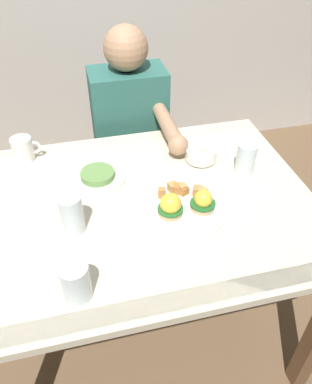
{
  "coord_description": "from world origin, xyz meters",
  "views": [
    {
      "loc": [
        -0.18,
        -0.96,
        1.61
      ],
      "look_at": [
        0.05,
        0.0,
        0.78
      ],
      "focal_mm": 35.8,
      "sensor_mm": 36.0,
      "label": 1
    }
  ],
  "objects_px": {
    "fruit_bowl": "(201,154)",
    "water_glass_near": "(76,284)",
    "diner_person": "(132,133)",
    "side_plate": "(98,177)",
    "coffee_mug": "(23,148)",
    "water_glass_extra": "(246,160)",
    "dining_table": "(141,225)",
    "eggs_benedict_plate": "(185,206)",
    "fork": "(238,143)",
    "water_glass_far": "(72,216)"
  },
  "relations": [
    {
      "from": "fork",
      "to": "water_glass_extra",
      "type": "distance_m",
      "value": 0.2
    },
    {
      "from": "water_glass_far",
      "to": "diner_person",
      "type": "relative_size",
      "value": 0.12
    },
    {
      "from": "fruit_bowl",
      "to": "water_glass_near",
      "type": "relative_size",
      "value": 1.06
    },
    {
      "from": "fruit_bowl",
      "to": "water_glass_extra",
      "type": "bearing_deg",
      "value": -36.83
    },
    {
      "from": "side_plate",
      "to": "dining_table",
      "type": "bearing_deg",
      "value": -53.16
    },
    {
      "from": "dining_table",
      "to": "water_glass_extra",
      "type": "relative_size",
      "value": 10.33
    },
    {
      "from": "fork",
      "to": "water_glass_extra",
      "type": "height_order",
      "value": "water_glass_extra"
    },
    {
      "from": "coffee_mug",
      "to": "fork",
      "type": "xyz_separation_m",
      "value": [
        0.86,
        -0.09,
        -0.05
      ]
    },
    {
      "from": "dining_table",
      "to": "eggs_benedict_plate",
      "type": "height_order",
      "value": "eggs_benedict_plate"
    },
    {
      "from": "fruit_bowl",
      "to": "water_glass_far",
      "type": "xyz_separation_m",
      "value": [
        -0.51,
        -0.26,
        0.03
      ]
    },
    {
      "from": "eggs_benedict_plate",
      "to": "coffee_mug",
      "type": "distance_m",
      "value": 0.68
    },
    {
      "from": "coffee_mug",
      "to": "side_plate",
      "type": "relative_size",
      "value": 0.56
    },
    {
      "from": "water_glass_near",
      "to": "fruit_bowl",
      "type": "bearing_deg",
      "value": 44.64
    },
    {
      "from": "coffee_mug",
      "to": "diner_person",
      "type": "bearing_deg",
      "value": 27.01
    },
    {
      "from": "fork",
      "to": "water_glass_far",
      "type": "relative_size",
      "value": 1.19
    },
    {
      "from": "side_plate",
      "to": "diner_person",
      "type": "height_order",
      "value": "diner_person"
    },
    {
      "from": "water_glass_extra",
      "to": "eggs_benedict_plate",
      "type": "bearing_deg",
      "value": -150.2
    },
    {
      "from": "coffee_mug",
      "to": "water_glass_far",
      "type": "relative_size",
      "value": 0.85
    },
    {
      "from": "water_glass_near",
      "to": "eggs_benedict_plate",
      "type": "bearing_deg",
      "value": 33.51
    },
    {
      "from": "water_glass_far",
      "to": "water_glass_extra",
      "type": "xyz_separation_m",
      "value": [
        0.65,
        0.16,
        -0.01
      ]
    },
    {
      "from": "fork",
      "to": "water_glass_near",
      "type": "height_order",
      "value": "water_glass_near"
    },
    {
      "from": "side_plate",
      "to": "water_glass_extra",
      "type": "bearing_deg",
      "value": -8.1
    },
    {
      "from": "dining_table",
      "to": "eggs_benedict_plate",
      "type": "distance_m",
      "value": 0.2
    },
    {
      "from": "dining_table",
      "to": "coffee_mug",
      "type": "distance_m",
      "value": 0.55
    },
    {
      "from": "water_glass_extra",
      "to": "diner_person",
      "type": "height_order",
      "value": "diner_person"
    },
    {
      "from": "fruit_bowl",
      "to": "fork",
      "type": "height_order",
      "value": "fruit_bowl"
    },
    {
      "from": "dining_table",
      "to": "eggs_benedict_plate",
      "type": "bearing_deg",
      "value": -28.65
    },
    {
      "from": "eggs_benedict_plate",
      "to": "fork",
      "type": "height_order",
      "value": "eggs_benedict_plate"
    },
    {
      "from": "fruit_bowl",
      "to": "water_glass_extra",
      "type": "xyz_separation_m",
      "value": [
        0.14,
        -0.1,
        0.02
      ]
    },
    {
      "from": "fruit_bowl",
      "to": "water_glass_near",
      "type": "bearing_deg",
      "value": -135.36
    },
    {
      "from": "water_glass_far",
      "to": "side_plate",
      "type": "height_order",
      "value": "water_glass_far"
    },
    {
      "from": "dining_table",
      "to": "water_glass_near",
      "type": "bearing_deg",
      "value": -126.53
    },
    {
      "from": "fork",
      "to": "side_plate",
      "type": "distance_m",
      "value": 0.61
    },
    {
      "from": "coffee_mug",
      "to": "water_glass_extra",
      "type": "height_order",
      "value": "water_glass_extra"
    },
    {
      "from": "fruit_bowl",
      "to": "water_glass_near",
      "type": "xyz_separation_m",
      "value": [
        -0.52,
        -0.51,
        0.02
      ]
    },
    {
      "from": "diner_person",
      "to": "side_plate",
      "type": "bearing_deg",
      "value": -115.37
    },
    {
      "from": "fruit_bowl",
      "to": "water_glass_far",
      "type": "relative_size",
      "value": 0.91
    },
    {
      "from": "fork",
      "to": "water_glass_near",
      "type": "relative_size",
      "value": 1.38
    },
    {
      "from": "coffee_mug",
      "to": "dining_table",
      "type": "bearing_deg",
      "value": -43.37
    },
    {
      "from": "eggs_benedict_plate",
      "to": "water_glass_extra",
      "type": "bearing_deg",
      "value": 29.8
    },
    {
      "from": "water_glass_near",
      "to": "coffee_mug",
      "type": "bearing_deg",
      "value": 102.12
    },
    {
      "from": "water_glass_far",
      "to": "side_plate",
      "type": "relative_size",
      "value": 0.66
    },
    {
      "from": "eggs_benedict_plate",
      "to": "water_glass_extra",
      "type": "relative_size",
      "value": 2.32
    },
    {
      "from": "water_glass_far",
      "to": "fruit_bowl",
      "type": "bearing_deg",
      "value": 27.11
    },
    {
      "from": "side_plate",
      "to": "fruit_bowl",
      "type": "bearing_deg",
      "value": 3.63
    },
    {
      "from": "dining_table",
      "to": "fruit_bowl",
      "type": "relative_size",
      "value": 10.0
    },
    {
      "from": "eggs_benedict_plate",
      "to": "water_glass_extra",
      "type": "distance_m",
      "value": 0.33
    },
    {
      "from": "water_glass_extra",
      "to": "dining_table",
      "type": "bearing_deg",
      "value": -168.08
    },
    {
      "from": "water_glass_far",
      "to": "diner_person",
      "type": "height_order",
      "value": "diner_person"
    },
    {
      "from": "water_glass_far",
      "to": "water_glass_extra",
      "type": "bearing_deg",
      "value": 13.7
    }
  ]
}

